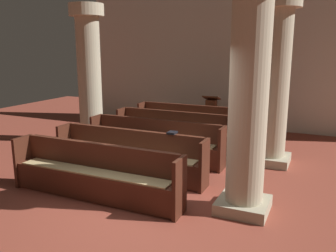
# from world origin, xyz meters

# --- Properties ---
(ground_plane) EXTENTS (19.20, 19.20, 0.00)m
(ground_plane) POSITION_xyz_m (0.00, 0.00, 0.00)
(ground_plane) COLOR brown
(back_wall) EXTENTS (10.00, 0.16, 4.50)m
(back_wall) POSITION_xyz_m (0.00, 6.08, 2.25)
(back_wall) COLOR silver
(back_wall) RESTS_ON ground
(pew_row_0) EXTENTS (3.13, 0.47, 0.90)m
(pew_row_0) POSITION_xyz_m (-0.71, 4.19, 0.48)
(pew_row_0) COLOR #4C2316
(pew_row_0) RESTS_ON ground
(pew_row_1) EXTENTS (3.13, 0.46, 0.90)m
(pew_row_1) POSITION_xyz_m (-0.71, 3.08, 0.48)
(pew_row_1) COLOR #4C2316
(pew_row_1) RESTS_ON ground
(pew_row_2) EXTENTS (3.13, 0.46, 0.90)m
(pew_row_2) POSITION_xyz_m (-0.71, 1.96, 0.48)
(pew_row_2) COLOR #4C2316
(pew_row_2) RESTS_ON ground
(pew_row_3) EXTENTS (3.13, 0.47, 0.90)m
(pew_row_3) POSITION_xyz_m (-0.71, 0.85, 0.48)
(pew_row_3) COLOR #4C2316
(pew_row_3) RESTS_ON ground
(pew_row_4) EXTENTS (3.13, 0.46, 0.90)m
(pew_row_4) POSITION_xyz_m (-0.71, -0.27, 0.48)
(pew_row_4) COLOR #4C2316
(pew_row_4) RESTS_ON ground
(pillar_aisle_side) EXTENTS (0.87, 0.87, 3.53)m
(pillar_aisle_side) POSITION_xyz_m (1.64, 2.84, 1.84)
(pillar_aisle_side) COLOR tan
(pillar_aisle_side) RESTS_ON ground
(pillar_far_side) EXTENTS (0.87, 0.87, 3.53)m
(pillar_far_side) POSITION_xyz_m (-3.02, 2.79, 1.84)
(pillar_far_side) COLOR tan
(pillar_far_side) RESTS_ON ground
(pillar_aisle_rear) EXTENTS (0.82, 0.82, 3.53)m
(pillar_aisle_rear) POSITION_xyz_m (1.64, 0.30, 1.84)
(pillar_aisle_rear) COLOR tan
(pillar_aisle_rear) RESTS_ON ground
(lectern) EXTENTS (0.48, 0.45, 1.08)m
(lectern) POSITION_xyz_m (-0.45, 5.18, 0.45)
(lectern) COLOR brown
(lectern) RESTS_ON ground
(hymn_book) EXTENTS (0.15, 0.19, 0.04)m
(hymn_book) POSITION_xyz_m (0.12, 1.04, 0.92)
(hymn_book) COLOR black
(hymn_book) RESTS_ON pew_row_3
(kneeler_box_blue) EXTENTS (0.40, 0.27, 0.24)m
(kneeler_box_blue) POSITION_xyz_m (1.15, 2.54, 0.12)
(kneeler_box_blue) COLOR navy
(kneeler_box_blue) RESTS_ON ground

